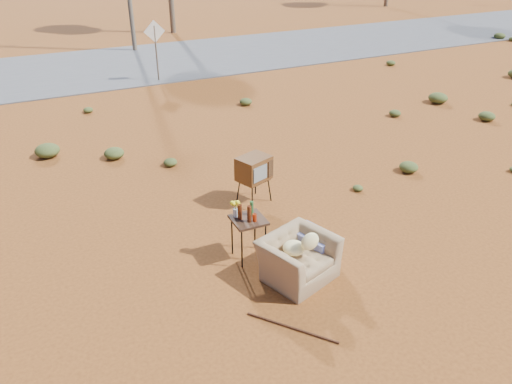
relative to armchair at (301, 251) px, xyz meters
name	(u,v)px	position (x,y,z in m)	size (l,w,h in m)	color
ground	(277,263)	(-0.21, 0.43, -0.46)	(140.00, 140.00, 0.00)	brown
highway	(102,67)	(-0.21, 15.43, -0.44)	(140.00, 7.00, 0.04)	#565659
armchair	(301,251)	(0.00, 0.00, 0.00)	(1.44, 1.19, 0.98)	#92744F
tv_unit	(254,169)	(0.39, 2.53, 0.31)	(0.77, 0.69, 1.02)	black
side_table	(246,217)	(-0.60, 0.83, 0.35)	(0.56, 0.56, 1.09)	#382014
rusty_bar	(292,328)	(-0.77, -1.06, -0.44)	(0.04, 0.04, 1.41)	#522C16
road_sign	(155,40)	(1.29, 12.43, 1.05)	(0.78, 0.06, 2.19)	brown
scrub_patch	(156,167)	(-1.03, 4.84, -0.32)	(17.49, 8.07, 0.33)	#465525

